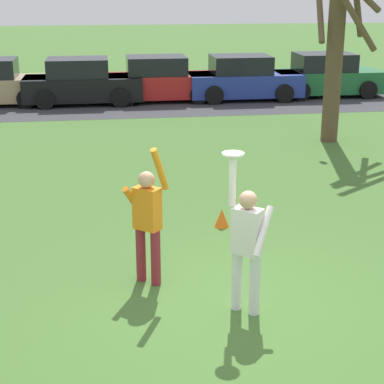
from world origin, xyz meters
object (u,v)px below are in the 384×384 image
(parked_car_green, at_px, (326,76))
(field_cone_orange, at_px, (222,218))
(parked_car_red, at_px, (160,80))
(frisbee_disc, at_px, (233,154))
(parked_car_blue, at_px, (243,79))
(bare_tree_tall, at_px, (338,32))
(person_catcher, at_px, (247,241))
(person_defender, at_px, (147,218))
(parked_car_black, at_px, (82,83))

(parked_car_green, relative_size, field_cone_orange, 12.83)
(field_cone_orange, bearing_deg, parked_car_red, 89.47)
(frisbee_disc, height_order, field_cone_orange, frisbee_disc)
(frisbee_disc, relative_size, field_cone_orange, 0.86)
(parked_car_green, bearing_deg, parked_car_blue, -174.20)
(parked_car_green, bearing_deg, frisbee_disc, -113.46)
(parked_car_blue, distance_m, bare_tree_tall, 7.14)
(person_catcher, bearing_deg, person_defender, 0.00)
(person_catcher, relative_size, parked_car_red, 0.51)
(person_defender, height_order, frisbee_disc, frisbee_disc)
(parked_car_red, relative_size, bare_tree_tall, 0.75)
(person_defender, height_order, parked_car_black, person_defender)
(parked_car_red, distance_m, bare_tree_tall, 8.26)
(person_catcher, xyz_separation_m, parked_car_blue, (3.43, 15.55, -0.25))
(parked_car_blue, height_order, field_cone_orange, parked_car_blue)
(parked_car_blue, bearing_deg, parked_car_green, 5.80)
(parked_car_red, relative_size, field_cone_orange, 12.83)
(person_defender, relative_size, parked_car_blue, 0.50)
(parked_car_green, distance_m, field_cone_orange, 14.39)
(frisbee_disc, xyz_separation_m, parked_car_blue, (3.60, 15.40, -1.37))
(person_catcher, xyz_separation_m, parked_car_red, (0.38, 15.72, -0.25))
(parked_car_red, relative_size, parked_car_green, 1.00)
(bare_tree_tall, height_order, field_cone_orange, bare_tree_tall)
(frisbee_disc, xyz_separation_m, bare_tree_tall, (4.52, 8.66, 0.80))
(person_catcher, bearing_deg, parked_car_blue, -61.46)
(person_catcher, distance_m, parked_car_blue, 15.92)
(parked_car_black, relative_size, parked_car_red, 1.00)
(parked_car_green, height_order, field_cone_orange, parked_car_green)
(person_catcher, relative_size, parked_car_black, 0.51)
(person_catcher, relative_size, parked_car_blue, 0.51)
(parked_car_black, bearing_deg, person_catcher, -81.07)
(person_defender, bearing_deg, parked_car_blue, 113.39)
(parked_car_black, distance_m, field_cone_orange, 12.78)
(person_catcher, bearing_deg, parked_car_green, -71.90)
(frisbee_disc, distance_m, parked_car_red, 15.64)
(parked_car_black, height_order, bare_tree_tall, bare_tree_tall)
(person_catcher, distance_m, frisbee_disc, 1.13)
(frisbee_disc, height_order, parked_car_black, frisbee_disc)
(person_catcher, xyz_separation_m, bare_tree_tall, (4.35, 8.81, 1.91))
(field_cone_orange, bearing_deg, parked_car_green, 63.41)
(person_defender, relative_size, field_cone_orange, 6.39)
(parked_car_black, bearing_deg, parked_car_green, 2.50)
(person_defender, distance_m, frisbee_disc, 1.74)
(person_defender, height_order, bare_tree_tall, bare_tree_tall)
(bare_tree_tall, bearing_deg, parked_car_red, 119.90)
(parked_car_black, bearing_deg, field_cone_orange, -77.83)
(person_catcher, bearing_deg, parked_car_black, -40.22)
(person_catcher, relative_size, field_cone_orange, 6.50)
(frisbee_disc, height_order, parked_car_red, frisbee_disc)
(person_catcher, bearing_deg, parked_car_red, -50.41)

